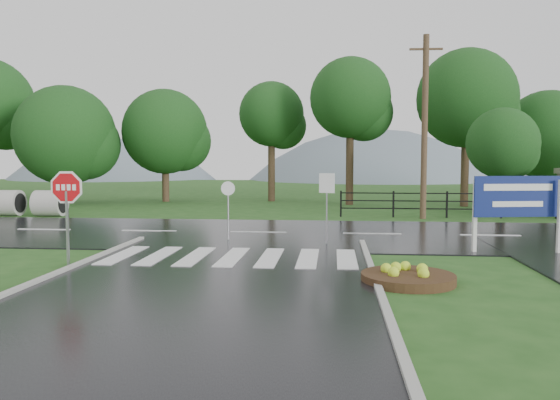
# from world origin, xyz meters

# --- Properties ---
(ground) EXTENTS (120.00, 120.00, 0.00)m
(ground) POSITION_xyz_m (0.00, 0.00, 0.00)
(ground) COLOR #224C19
(ground) RESTS_ON ground
(main_road) EXTENTS (90.00, 8.00, 0.04)m
(main_road) POSITION_xyz_m (0.00, 10.00, 0.00)
(main_road) COLOR black
(main_road) RESTS_ON ground
(crosswalk) EXTENTS (6.50, 2.80, 0.02)m
(crosswalk) POSITION_xyz_m (0.00, 5.00, 0.06)
(crosswalk) COLOR silver
(crosswalk) RESTS_ON ground
(fence_west) EXTENTS (9.58, 0.08, 1.20)m
(fence_west) POSITION_xyz_m (7.75, 16.00, 0.72)
(fence_west) COLOR black
(fence_west) RESTS_ON ground
(hills) EXTENTS (102.00, 48.00, 48.00)m
(hills) POSITION_xyz_m (3.49, 65.00, -15.54)
(hills) COLOR slate
(hills) RESTS_ON ground
(treeline) EXTENTS (83.20, 5.20, 10.00)m
(treeline) POSITION_xyz_m (1.00, 24.00, 0.00)
(treeline) COLOR #123A13
(treeline) RESTS_ON ground
(stop_sign) EXTENTS (1.11, 0.06, 2.50)m
(stop_sign) POSITION_xyz_m (-3.92, 3.77, 1.75)
(stop_sign) COLOR #939399
(stop_sign) RESTS_ON ground
(estate_billboard) EXTENTS (2.46, 0.49, 2.17)m
(estate_billboard) POSITION_xyz_m (7.73, 6.56, 1.49)
(estate_billboard) COLOR silver
(estate_billboard) RESTS_ON ground
(flower_bed) EXTENTS (1.99, 1.99, 0.40)m
(flower_bed) POSITION_xyz_m (4.24, 2.59, 0.15)
(flower_bed) COLOR #332111
(flower_bed) RESTS_ON ground
(reg_sign_small) EXTENTS (0.47, 0.16, 2.21)m
(reg_sign_small) POSITION_xyz_m (2.45, 7.57, 1.56)
(reg_sign_small) COLOR #939399
(reg_sign_small) RESTS_ON ground
(reg_sign_round) EXTENTS (0.45, 0.07, 1.93)m
(reg_sign_round) POSITION_xyz_m (-0.71, 8.11, 1.25)
(reg_sign_round) COLOR #939399
(reg_sign_round) RESTS_ON ground
(utility_pole_east) EXTENTS (1.43, 0.27, 8.03)m
(utility_pole_east) POSITION_xyz_m (6.62, 15.50, 4.08)
(utility_pole_east) COLOR #473523
(utility_pole_east) RESTS_ON ground
(entrance_tree_left) EXTENTS (3.32, 3.32, 5.05)m
(entrance_tree_left) POSITION_xyz_m (10.54, 17.50, 3.36)
(entrance_tree_left) COLOR #3D2B1C
(entrance_tree_left) RESTS_ON ground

